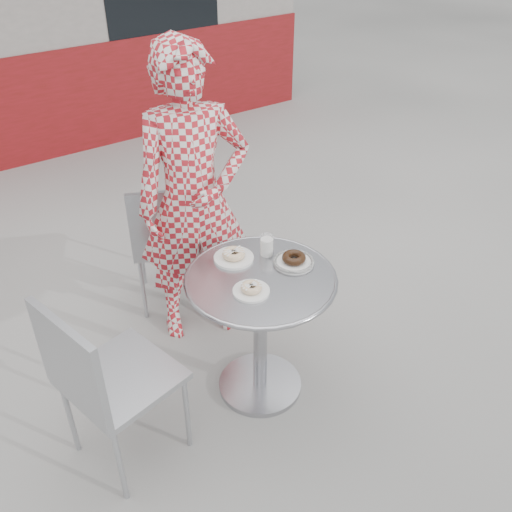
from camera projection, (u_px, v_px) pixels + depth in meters
ground at (258, 387)px, 3.14m from camera, size 60.00×60.00×0.00m
bistro_table at (261, 307)px, 2.83m from camera, size 0.74×0.74×0.75m
chair_far at (170, 264)px, 3.64m from camera, size 0.56×0.57×0.89m
chair_left at (125, 408)px, 2.65m from camera, size 0.55×0.54×0.95m
seated_person at (194, 201)px, 3.10m from camera, size 0.72×0.58×1.74m
plate_far at (234, 256)px, 2.84m from camera, size 0.20×0.20×0.05m
plate_near at (251, 289)px, 2.62m from camera, size 0.17×0.17×0.04m
plate_checker at (294, 260)px, 2.81m from camera, size 0.20×0.20×0.05m
milk_cup at (267, 246)px, 2.86m from camera, size 0.07×0.07×0.11m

